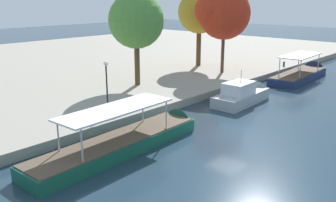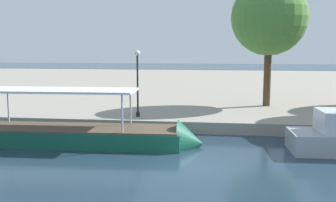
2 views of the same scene
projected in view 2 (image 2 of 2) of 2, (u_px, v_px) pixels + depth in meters
ground_plane at (194, 169)px, 17.87m from camera, size 220.00×220.00×0.00m
dock_promenade at (213, 86)px, 51.89m from camera, size 120.00×55.00×0.76m
tour_boat_1 at (79, 138)px, 22.37m from camera, size 14.75×3.42×4.20m
lamp_post at (138, 78)px, 26.56m from camera, size 0.37×0.37×4.45m
tree_2 at (271, 19)px, 30.98m from camera, size 5.91×5.91×9.90m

